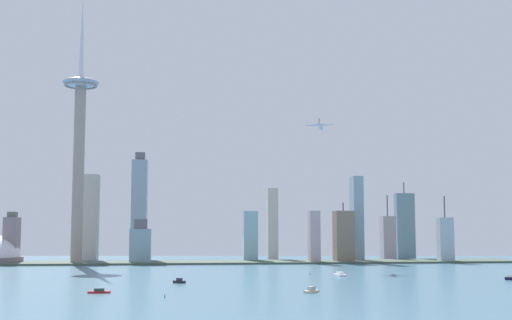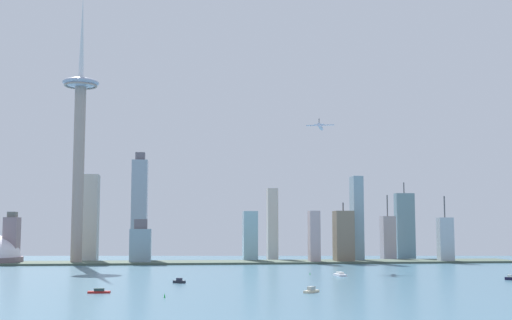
% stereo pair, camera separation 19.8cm
% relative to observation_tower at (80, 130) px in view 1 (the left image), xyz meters
% --- Properties ---
extents(waterfront_pier, '(681.79, 67.22, 2.31)m').
position_rel_observation_tower_xyz_m(waterfront_pier, '(188.60, -2.80, -156.52)').
color(waterfront_pier, '#455547').
rests_on(waterfront_pier, ground).
extents(observation_tower, '(43.23, 43.23, 325.37)m').
position_rel_observation_tower_xyz_m(observation_tower, '(0.00, 0.00, 0.00)').
color(observation_tower, '#A08D84').
rests_on(observation_tower, ground).
extents(skyscraper_0, '(15.73, 22.97, 60.98)m').
position_rel_observation_tower_xyz_m(skyscraper_0, '(-77.46, 14.42, -129.18)').
color(skyscraper_0, gray).
rests_on(skyscraper_0, ground).
extents(skyscraper_1, '(20.10, 24.69, 140.21)m').
position_rel_observation_tower_xyz_m(skyscraper_1, '(67.24, 75.87, -90.74)').
color(skyscraper_1, '#8C9FB2').
rests_on(skyscraper_1, ground).
extents(skyscraper_2, '(24.85, 17.98, 52.21)m').
position_rel_observation_tower_xyz_m(skyscraper_2, '(74.55, -6.64, -134.90)').
color(skyscraper_2, '#819CAA').
rests_on(skyscraper_2, ground).
extents(skyscraper_3, '(12.51, 22.62, 106.31)m').
position_rel_observation_tower_xyz_m(skyscraper_3, '(340.26, 12.42, -104.52)').
color(skyscraper_3, '#809CAB').
rests_on(skyscraper_3, ground).
extents(skyscraper_4, '(12.36, 17.45, 62.28)m').
position_rel_observation_tower_xyz_m(skyscraper_4, '(280.03, -16.41, -126.54)').
color(skyscraper_4, '#B5A0A3').
rests_on(skyscraper_4, ground).
extents(skyscraper_5, '(13.55, 17.76, 93.80)m').
position_rel_observation_tower_xyz_m(skyscraper_5, '(241.02, 68.57, -110.78)').
color(skyscraper_5, beige).
rests_on(skyscraper_5, ground).
extents(skyscraper_6, '(20.29, 24.25, 108.77)m').
position_rel_observation_tower_xyz_m(skyscraper_6, '(7.73, 51.91, -103.29)').
color(skyscraper_6, '#AAA8A2').
rests_on(skyscraper_6, ground).
extents(skyscraper_7, '(17.72, 21.00, 62.71)m').
position_rel_observation_tower_xyz_m(skyscraper_7, '(207.95, 31.13, -126.32)').
color(skyscraper_7, '#8CB7C6').
rests_on(skyscraper_7, ground).
extents(skyscraper_8, '(25.46, 13.23, 104.00)m').
position_rel_observation_tower_xyz_m(skyscraper_8, '(425.36, 81.67, -113.11)').
color(skyscraper_8, slate).
rests_on(skyscraper_8, ground).
extents(skyscraper_9, '(17.63, 12.95, 80.78)m').
position_rel_observation_tower_xyz_m(skyscraper_9, '(442.20, -18.11, -130.21)').
color(skyscraper_9, '#AAB5BE').
rests_on(skyscraper_9, ground).
extents(skyscraper_10, '(21.93, 24.13, 72.52)m').
position_rel_observation_tower_xyz_m(skyscraper_10, '(317.43, -10.06, -126.43)').
color(skyscraper_10, '#7B6C5A').
rests_on(skyscraper_10, ground).
extents(skyscraper_11, '(16.85, 18.41, 85.27)m').
position_rel_observation_tower_xyz_m(skyscraper_11, '(392.95, 54.50, -128.90)').
color(skyscraper_11, '#A5969A').
rests_on(skyscraper_11, ground).
extents(boat_0, '(6.41, 7.67, 4.40)m').
position_rel_observation_tower_xyz_m(boat_0, '(388.98, -282.07, -156.05)').
color(boat_0, black).
rests_on(boat_0, ground).
extents(boat_1, '(8.51, 18.05, 3.44)m').
position_rel_observation_tower_xyz_m(boat_1, '(262.38, -221.64, -156.40)').
color(boat_1, white).
rests_on(boat_1, ground).
extents(boat_2, '(11.91, 11.66, 4.07)m').
position_rel_observation_tower_xyz_m(boat_2, '(208.53, -367.18, -156.22)').
color(boat_2, beige).
rests_on(boat_2, ground).
extents(boat_3, '(14.48, 4.43, 3.16)m').
position_rel_observation_tower_xyz_m(boat_3, '(70.08, -355.25, -156.54)').
color(boat_3, red).
rests_on(boat_3, ground).
extents(boat_4, '(10.01, 8.05, 3.95)m').
position_rel_observation_tower_xyz_m(boat_4, '(121.67, -282.52, -156.23)').
color(boat_4, '#20232C').
rests_on(boat_4, ground).
extents(channel_buoy_1, '(1.07, 1.07, 1.98)m').
position_rel_observation_tower_xyz_m(channel_buoy_1, '(239.38, -201.44, -156.69)').
color(channel_buoy_1, green).
rests_on(channel_buoy_1, ground).
extents(channel_buoy_2, '(1.05, 1.05, 2.76)m').
position_rel_observation_tower_xyz_m(channel_buoy_2, '(113.40, -388.36, -156.30)').
color(channel_buoy_2, green).
rests_on(channel_buoy_2, ground).
extents(airplane, '(31.23, 34.07, 8.79)m').
position_rel_observation_tower_xyz_m(airplane, '(275.88, -79.14, -2.72)').
color(airplane, silver).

